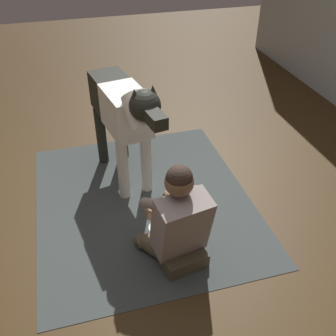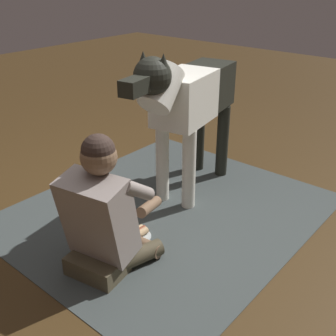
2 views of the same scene
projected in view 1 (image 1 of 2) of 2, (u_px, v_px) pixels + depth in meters
ground_plane at (156, 212)px, 3.53m from camera, size 13.40×13.40×0.00m
area_rug at (144, 201)px, 3.65m from camera, size 2.25×1.96×0.01m
person_sitting_on_floor at (178, 222)px, 2.91m from camera, size 0.71×0.57×0.88m
large_dog at (124, 112)px, 3.44m from camera, size 1.52×0.47×1.22m
hot_dog_on_plate at (160, 226)px, 3.35m from camera, size 0.20×0.20×0.06m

